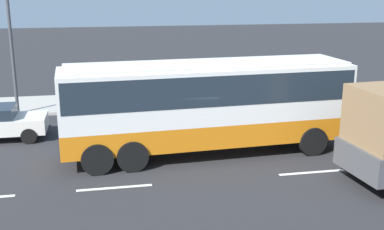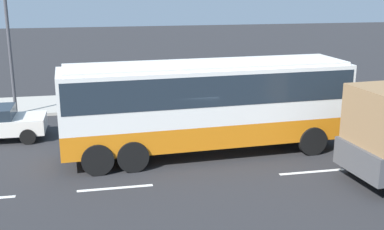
% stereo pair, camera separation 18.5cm
% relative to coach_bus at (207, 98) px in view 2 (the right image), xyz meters
% --- Properties ---
extents(ground_plane, '(120.00, 120.00, 0.00)m').
position_rel_coach_bus_xyz_m(ground_plane, '(-1.15, -0.08, -2.17)').
color(ground_plane, '#28282B').
extents(sidewalk_curb, '(80.00, 4.00, 0.15)m').
position_rel_coach_bus_xyz_m(sidewalk_curb, '(-1.15, 8.88, -2.09)').
color(sidewalk_curb, '#A8A399').
rests_on(sidewalk_curb, ground_plane).
extents(coach_bus, '(10.95, 3.14, 3.50)m').
position_rel_coach_bus_xyz_m(coach_bus, '(0.00, 0.00, 0.00)').
color(coach_bus, orange).
rests_on(coach_bus, ground_plane).
extents(pedestrian_near_curb, '(0.32, 0.32, 1.74)m').
position_rel_coach_bus_xyz_m(pedestrian_near_curb, '(3.61, 8.90, -1.01)').
color(pedestrian_near_curb, black).
rests_on(pedestrian_near_curb, sidewalk_curb).
extents(pedestrian_at_crossing, '(0.32, 0.32, 1.59)m').
position_rel_coach_bus_xyz_m(pedestrian_at_crossing, '(-2.94, 7.29, -1.11)').
color(pedestrian_at_crossing, '#38334C').
rests_on(pedestrian_at_crossing, sidewalk_curb).
extents(street_lamp, '(1.62, 0.24, 7.19)m').
position_rel_coach_bus_xyz_m(street_lamp, '(-7.81, 7.11, 2.08)').
color(street_lamp, '#47474C').
rests_on(street_lamp, sidewalk_curb).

